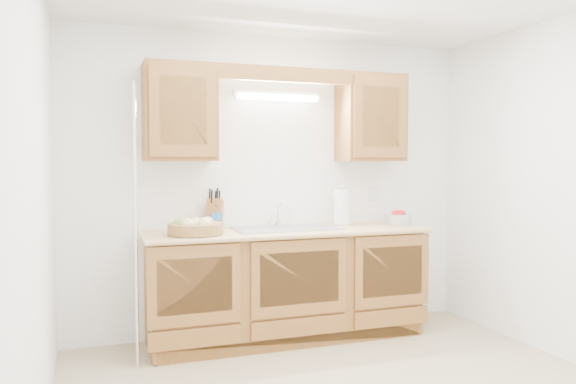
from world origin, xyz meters
name	(u,v)px	position (x,y,z in m)	size (l,w,h in m)	color
room	(351,193)	(0.00, 0.00, 1.25)	(3.52, 3.50, 2.50)	#C0AC8A
base_cabinets	(286,285)	(0.00, 1.20, 0.44)	(2.20, 0.60, 0.86)	brown
countertop	(287,232)	(0.00, 1.19, 0.88)	(2.30, 0.63, 0.04)	#DEB674
upper_cabinet_left	(180,113)	(-0.83, 1.33, 1.83)	(0.55, 0.33, 0.75)	brown
upper_cabinet_right	(371,118)	(0.83, 1.33, 1.83)	(0.55, 0.33, 0.75)	brown
valance	(287,74)	(0.00, 1.19, 2.14)	(2.20, 0.05, 0.12)	brown
fluorescent_fixture	(278,96)	(0.00, 1.42, 2.00)	(0.76, 0.08, 0.08)	white
sink	(286,238)	(0.00, 1.21, 0.83)	(0.84, 0.46, 0.36)	#9E9EA3
wire_shelf_pole	(136,226)	(-1.20, 0.94, 1.00)	(0.03, 0.03, 2.00)	silver
outlet_plate	(374,194)	(0.95, 1.49, 1.15)	(0.08, 0.01, 0.12)	white
fruit_basket	(195,227)	(-0.76, 1.08, 0.96)	(0.43, 0.43, 0.13)	olive
knife_block	(215,214)	(-0.54, 1.41, 1.02)	(0.18, 0.22, 0.34)	brown
orange_canister	(214,215)	(-0.54, 1.44, 1.01)	(0.09, 0.09, 0.22)	#E6480C
soap_bottle	(216,217)	(-0.54, 1.36, 1.00)	(0.09, 0.09, 0.20)	#256CB9
sponge	(214,227)	(-0.54, 1.44, 0.91)	(0.13, 0.10, 0.02)	#CC333F
paper_towel	(342,208)	(0.54, 1.29, 1.05)	(0.17, 0.17, 0.36)	silver
apple_bowl	(398,218)	(1.03, 1.20, 0.95)	(0.26, 0.26, 0.12)	silver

